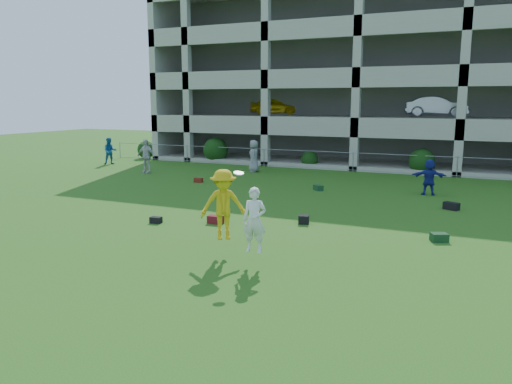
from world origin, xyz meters
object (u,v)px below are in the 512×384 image
at_px(parking_garage, 382,78).
at_px(bystander_c, 254,156).
at_px(bystander_a, 110,151).
at_px(frisbee_contest, 229,207).
at_px(bystander_d, 429,177).
at_px(crate_d, 304,219).
at_px(bystander_b, 146,156).

bearing_deg(parking_garage, bystander_c, -115.70).
relative_size(bystander_a, frisbee_contest, 0.82).
bearing_deg(bystander_d, bystander_a, -17.72).
distance_m(bystander_a, frisbee_contest, 22.80).
bearing_deg(parking_garage, bystander_a, -143.03).
bearing_deg(bystander_c, bystander_a, -110.57).
xyz_separation_m(bystander_c, frisbee_contest, (6.46, -15.83, 0.45)).
height_order(bystander_d, frisbee_contest, frisbee_contest).
relative_size(bystander_d, crate_d, 4.79).
bearing_deg(bystander_d, frisbee_contest, 61.68).
height_order(bystander_c, parking_garage, parking_garage).
distance_m(bystander_b, parking_garage, 19.03).
height_order(bystander_b, bystander_c, bystander_b).
bearing_deg(bystander_c, crate_d, 7.98).
distance_m(crate_d, parking_garage, 23.52).
bearing_deg(crate_d, frisbee_contest, -97.89).
relative_size(bystander_c, frisbee_contest, 0.88).
height_order(crate_d, parking_garage, parking_garage).
xyz_separation_m(bystander_a, bystander_d, (21.13, -3.00, -0.08)).
height_order(bystander_b, bystander_d, bystander_b).
bearing_deg(bystander_a, frisbee_contest, -84.91).
xyz_separation_m(bystander_b, bystander_d, (16.34, -0.60, -0.18)).
bearing_deg(crate_d, bystander_a, 148.93).
height_order(bystander_a, crate_d, bystander_a).
distance_m(bystander_a, bystander_d, 21.34).
bearing_deg(frisbee_contest, parking_garage, 92.00).
xyz_separation_m(bystander_d, parking_garage, (-5.07, 15.09, 5.18)).
bearing_deg(parking_garage, crate_d, -86.02).
xyz_separation_m(bystander_b, frisbee_contest, (12.23, -12.77, 0.41)).
distance_m(crate_d, frisbee_contest, 4.75).
bearing_deg(bystander_a, bystander_c, -39.64).
xyz_separation_m(bystander_a, parking_garage, (16.06, 12.09, 5.10)).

